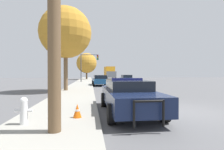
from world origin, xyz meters
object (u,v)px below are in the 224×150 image
at_px(car_background_oncoming, 127,79).
at_px(tree_sidewalk_near, 66,33).
at_px(traffic_light, 88,62).
at_px(tree_sidewalk_far, 87,63).
at_px(fire_hydrant, 24,110).
at_px(traffic_cone, 77,111).
at_px(police_car, 128,95).
at_px(car_background_midblock, 100,80).
at_px(box_truck, 110,72).

height_order(car_background_oncoming, tree_sidewalk_near, tree_sidewalk_near).
relative_size(traffic_light, tree_sidewalk_far, 0.75).
bearing_deg(fire_hydrant, tree_sidewalk_near, 90.94).
distance_m(traffic_light, traffic_cone, 25.11).
bearing_deg(police_car, car_background_midblock, -88.88).
bearing_deg(tree_sidewalk_near, police_car, -66.79).
distance_m(car_background_oncoming, tree_sidewalk_near, 16.49).
bearing_deg(tree_sidewalk_far, traffic_cone, -89.35).
distance_m(police_car, tree_sidewalk_near, 10.67).
xyz_separation_m(car_background_oncoming, traffic_cone, (-6.72, -23.31, -0.35)).
bearing_deg(traffic_cone, box_truck, 82.09).
bearing_deg(tree_sidewalk_near, tree_sidewalk_far, 87.39).
height_order(car_background_oncoming, tree_sidewalk_far, tree_sidewalk_far).
distance_m(fire_hydrant, car_background_oncoming, 25.32).
distance_m(car_background_oncoming, traffic_cone, 24.27).
height_order(police_car, tree_sidewalk_far, tree_sidewalk_far).
height_order(car_background_midblock, tree_sidewalk_far, tree_sidewalk_far).
bearing_deg(fire_hydrant, traffic_light, 86.25).
height_order(car_background_oncoming, car_background_midblock, car_background_midblock).
bearing_deg(police_car, tree_sidewalk_far, -86.28).
bearing_deg(traffic_cone, car_background_midblock, 84.18).
xyz_separation_m(police_car, tree_sidewalk_near, (-3.80, 8.86, 4.58)).
bearing_deg(traffic_cone, tree_sidewalk_far, 90.65).
bearing_deg(traffic_light, tree_sidewalk_near, -97.02).
xyz_separation_m(fire_hydrant, traffic_cone, (1.57, 0.61, -0.21)).
height_order(police_car, fire_hydrant, police_car).
distance_m(traffic_light, tree_sidewalk_far, 13.65).
height_order(traffic_light, tree_sidewalk_far, tree_sidewalk_far).
bearing_deg(car_background_oncoming, box_truck, -88.15).
xyz_separation_m(police_car, car_background_oncoming, (4.67, 22.24, -0.04)).
distance_m(tree_sidewalk_far, traffic_cone, 38.72).
bearing_deg(tree_sidewalk_near, traffic_light, 82.98).
relative_size(traffic_light, box_truck, 0.74).
xyz_separation_m(traffic_light, car_background_oncoming, (6.62, -1.59, -2.88)).
height_order(car_background_midblock, tree_sidewalk_near, tree_sidewalk_near).
bearing_deg(car_background_oncoming, traffic_light, -14.06).
xyz_separation_m(box_truck, tree_sidewalk_far, (-6.34, -4.00, 2.37)).
bearing_deg(traffic_light, fire_hydrant, -93.75).
bearing_deg(police_car, fire_hydrant, 24.80).
xyz_separation_m(police_car, fire_hydrant, (-3.63, -1.68, -0.18)).
xyz_separation_m(car_background_oncoming, box_truck, (-0.82, 19.21, 1.10)).
xyz_separation_m(police_car, tree_sidewalk_far, (-2.50, 37.45, 3.44)).
bearing_deg(fire_hydrant, tree_sidewalk_far, 88.35).
distance_m(police_car, tree_sidewalk_far, 37.69).
distance_m(fire_hydrant, box_truck, 43.79).
distance_m(box_truck, tree_sidewalk_far, 7.86).
xyz_separation_m(car_background_oncoming, tree_sidewalk_far, (-7.16, 15.21, 3.48)).
bearing_deg(traffic_light, car_background_midblock, -78.52).
distance_m(traffic_light, tree_sidewalk_near, 15.18).
relative_size(tree_sidewalk_far, traffic_cone, 14.05).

